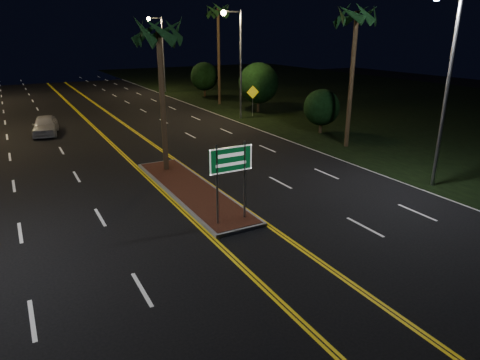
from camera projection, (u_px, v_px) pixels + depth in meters
ground at (269, 254)px, 14.86m from camera, size 120.00×120.00×0.00m
grass_right at (373, 99)px, 49.18m from camera, size 40.00×110.00×0.01m
median_island at (191, 190)px, 20.63m from camera, size 2.25×10.25×0.17m
highway_sign at (231, 167)px, 16.39m from camera, size 1.80×0.08×3.20m
streetlight_right_near at (445, 70)px, 19.47m from camera, size 1.91×0.44×9.00m
streetlight_right_mid at (237, 52)px, 36.04m from camera, size 1.91×0.44×9.00m
streetlight_right_far at (160, 46)px, 52.61m from camera, size 1.91×0.44×9.00m
palm_median at (158, 32)px, 21.17m from camera, size 2.40×2.40×8.30m
palm_right_near at (357, 16)px, 26.12m from camera, size 2.40×2.40×9.30m
palm_right_far at (218, 12)px, 42.51m from camera, size 2.40×2.40×10.30m
shrub_near at (322, 107)px, 31.94m from camera, size 2.70×2.70×3.30m
shrub_mid at (259, 83)px, 40.20m from camera, size 3.78×3.78×4.62m
shrub_far at (204, 76)px, 50.17m from camera, size 3.24×3.24×3.96m
car_near at (45, 124)px, 31.85m from camera, size 2.91×5.19×1.63m
warning_sign at (253, 96)px, 38.45m from camera, size 1.14×0.22×2.74m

